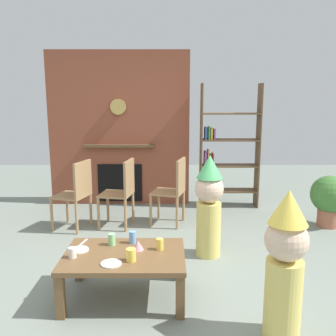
{
  "coord_description": "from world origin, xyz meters",
  "views": [
    {
      "loc": [
        0.16,
        -3.24,
        1.69
      ],
      "look_at": [
        0.15,
        0.4,
        0.99
      ],
      "focal_mm": 39.47,
      "sensor_mm": 36.0,
      "label": 1
    }
  ],
  "objects_px": {
    "birthday_cake_slice": "(139,245)",
    "dining_chair_middle": "(123,189)",
    "potted_plant_tall": "(330,197)",
    "bookshelf": "(225,152)",
    "paper_cup_far_right": "(73,253)",
    "paper_plate_rear": "(112,264)",
    "paper_plate_front": "(80,250)",
    "child_with_cone_hat": "(286,262)",
    "paper_cup_center": "(113,239)",
    "coffee_table": "(125,260)",
    "dining_chair_right": "(175,188)",
    "paper_cup_near_left": "(133,237)",
    "paper_cup_far_left": "(161,244)",
    "child_in_pink": "(210,203)",
    "dining_chair_left": "(78,191)",
    "paper_cup_near_right": "(132,255)"
  },
  "relations": [
    {
      "from": "birthday_cake_slice",
      "to": "dining_chair_middle",
      "type": "distance_m",
      "value": 1.72
    },
    {
      "from": "potted_plant_tall",
      "to": "bookshelf",
      "type": "bearing_deg",
      "value": 142.89
    },
    {
      "from": "paper_cup_far_right",
      "to": "paper_plate_rear",
      "type": "distance_m",
      "value": 0.36
    },
    {
      "from": "paper_plate_front",
      "to": "child_with_cone_hat",
      "type": "bearing_deg",
      "value": -20.58
    },
    {
      "from": "bookshelf",
      "to": "paper_cup_center",
      "type": "distance_m",
      "value": 2.91
    },
    {
      "from": "paper_cup_far_right",
      "to": "paper_plate_front",
      "type": "distance_m",
      "value": 0.15
    },
    {
      "from": "child_with_cone_hat",
      "to": "potted_plant_tall",
      "type": "height_order",
      "value": "child_with_cone_hat"
    },
    {
      "from": "paper_cup_far_right",
      "to": "paper_plate_front",
      "type": "bearing_deg",
      "value": 81.74
    },
    {
      "from": "coffee_table",
      "to": "potted_plant_tall",
      "type": "relative_size",
      "value": 1.48
    },
    {
      "from": "dining_chair_right",
      "to": "paper_cup_far_right",
      "type": "bearing_deg",
      "value": 81.65
    },
    {
      "from": "bookshelf",
      "to": "paper_cup_near_left",
      "type": "bearing_deg",
      "value": -115.56
    },
    {
      "from": "paper_cup_far_left",
      "to": "dining_chair_right",
      "type": "relative_size",
      "value": 0.11
    },
    {
      "from": "paper_plate_rear",
      "to": "child_in_pink",
      "type": "bearing_deg",
      "value": 50.38
    },
    {
      "from": "child_in_pink",
      "to": "potted_plant_tall",
      "type": "height_order",
      "value": "child_in_pink"
    },
    {
      "from": "paper_cup_far_left",
      "to": "child_in_pink",
      "type": "height_order",
      "value": "child_in_pink"
    },
    {
      "from": "bookshelf",
      "to": "child_with_cone_hat",
      "type": "xyz_separation_m",
      "value": [
        -0.06,
        -3.25,
        -0.29
      ]
    },
    {
      "from": "dining_chair_middle",
      "to": "dining_chair_left",
      "type": "bearing_deg",
      "value": 18.69
    },
    {
      "from": "paper_cup_near_left",
      "to": "child_in_pink",
      "type": "relative_size",
      "value": 0.1
    },
    {
      "from": "paper_cup_center",
      "to": "dining_chair_middle",
      "type": "xyz_separation_m",
      "value": [
        -0.09,
        1.58,
        0.06
      ]
    },
    {
      "from": "paper_cup_far_right",
      "to": "potted_plant_tall",
      "type": "distance_m",
      "value": 3.45
    },
    {
      "from": "paper_plate_front",
      "to": "dining_chair_left",
      "type": "height_order",
      "value": "dining_chair_left"
    },
    {
      "from": "paper_cup_near_left",
      "to": "potted_plant_tall",
      "type": "distance_m",
      "value": 2.89
    },
    {
      "from": "paper_plate_front",
      "to": "potted_plant_tall",
      "type": "height_order",
      "value": "potted_plant_tall"
    },
    {
      "from": "dining_chair_middle",
      "to": "paper_cup_near_left",
      "type": "bearing_deg",
      "value": 110.4
    },
    {
      "from": "birthday_cake_slice",
      "to": "dining_chair_right",
      "type": "distance_m",
      "value": 1.81
    },
    {
      "from": "paper_cup_near_left",
      "to": "paper_cup_far_right",
      "type": "xyz_separation_m",
      "value": [
        -0.47,
        -0.31,
        -0.01
      ]
    },
    {
      "from": "child_in_pink",
      "to": "paper_cup_near_left",
      "type": "bearing_deg",
      "value": -7.12
    },
    {
      "from": "paper_cup_near_left",
      "to": "paper_cup_far_right",
      "type": "bearing_deg",
      "value": -146.27
    },
    {
      "from": "birthday_cake_slice",
      "to": "potted_plant_tall",
      "type": "distance_m",
      "value": 2.93
    },
    {
      "from": "coffee_table",
      "to": "birthday_cake_slice",
      "type": "xyz_separation_m",
      "value": [
        0.11,
        0.08,
        0.1
      ]
    },
    {
      "from": "paper_cup_near_left",
      "to": "paper_cup_far_left",
      "type": "bearing_deg",
      "value": -30.32
    },
    {
      "from": "paper_cup_near_left",
      "to": "birthday_cake_slice",
      "type": "relative_size",
      "value": 1.1
    },
    {
      "from": "child_with_cone_hat",
      "to": "paper_cup_far_left",
      "type": "bearing_deg",
      "value": -10.78
    },
    {
      "from": "bookshelf",
      "to": "potted_plant_tall",
      "type": "distance_m",
      "value": 1.64
    },
    {
      "from": "paper_plate_front",
      "to": "paper_plate_rear",
      "type": "relative_size",
      "value": 0.98
    },
    {
      "from": "dining_chair_left",
      "to": "coffee_table",
      "type": "bearing_deg",
      "value": 132.74
    },
    {
      "from": "paper_plate_front",
      "to": "paper_plate_rear",
      "type": "distance_m",
      "value": 0.41
    },
    {
      "from": "coffee_table",
      "to": "paper_cup_near_left",
      "type": "height_order",
      "value": "paper_cup_near_left"
    },
    {
      "from": "potted_plant_tall",
      "to": "dining_chair_middle",
      "type": "bearing_deg",
      "value": -179.8
    },
    {
      "from": "paper_cup_near_right",
      "to": "dining_chair_left",
      "type": "distance_m",
      "value": 2.02
    },
    {
      "from": "paper_cup_far_right",
      "to": "dining_chair_middle",
      "type": "relative_size",
      "value": 0.1
    },
    {
      "from": "paper_cup_near_left",
      "to": "paper_plate_rear",
      "type": "distance_m",
      "value": 0.46
    },
    {
      "from": "paper_cup_near_left",
      "to": "paper_cup_center",
      "type": "bearing_deg",
      "value": -165.9
    },
    {
      "from": "child_with_cone_hat",
      "to": "dining_chair_middle",
      "type": "height_order",
      "value": "child_with_cone_hat"
    },
    {
      "from": "dining_chair_middle",
      "to": "paper_cup_far_right",
      "type": "bearing_deg",
      "value": 94.34
    },
    {
      "from": "paper_cup_far_right",
      "to": "dining_chair_left",
      "type": "distance_m",
      "value": 1.8
    },
    {
      "from": "dining_chair_right",
      "to": "paper_plate_rear",
      "type": "bearing_deg",
      "value": 91.31
    },
    {
      "from": "paper_cup_center",
      "to": "child_with_cone_hat",
      "type": "bearing_deg",
      "value": -28.49
    },
    {
      "from": "paper_cup_near_right",
      "to": "paper_cup_far_left",
      "type": "distance_m",
      "value": 0.32
    },
    {
      "from": "child_in_pink",
      "to": "coffee_table",
      "type": "bearing_deg",
      "value": 0.0
    }
  ]
}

